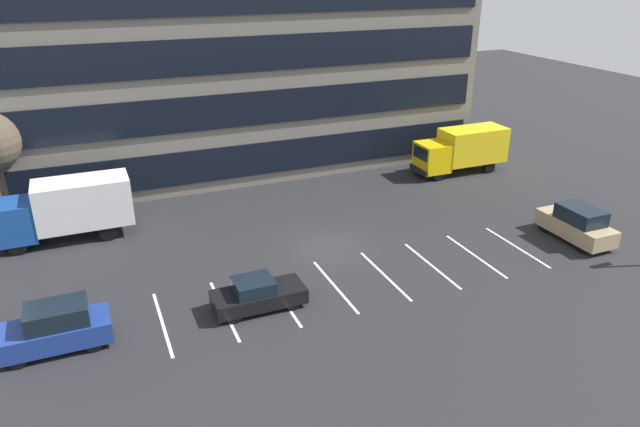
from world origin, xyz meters
TOP-DOWN VIEW (x-y plane):
  - ground_plane at (0.00, 0.00)m, footprint 120.00×120.00m
  - office_building at (0.00, 17.95)m, footprint 34.33×14.12m
  - lot_markings at (0.00, -4.04)m, footprint 19.74×5.40m
  - box_truck_blue at (-13.28, 6.77)m, footprint 7.51×2.49m
  - box_truck_yellow_all at (14.31, 7.81)m, footprint 7.13×2.36m
  - suv_tan at (13.50, -4.57)m, footprint 1.93×4.55m
  - sedan_black at (-5.48, -4.46)m, footprint 4.27×1.79m
  - suv_navy at (-14.06, -4.19)m, footprint 4.45×1.89m

SIDE VIEW (x-z plane):
  - ground_plane at x=0.00m, z-range 0.00..0.00m
  - lot_markings at x=0.00m, z-range 0.00..0.01m
  - sedan_black at x=-5.48m, z-range -0.04..1.49m
  - suv_navy at x=-14.06m, z-range -0.03..1.98m
  - suv_tan at x=13.50m, z-range -0.03..2.02m
  - box_truck_yellow_all at x=14.31m, z-range 0.21..3.52m
  - box_truck_blue at x=-13.28m, z-range 0.22..3.70m
  - office_building at x=0.00m, z-range 0.00..21.60m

